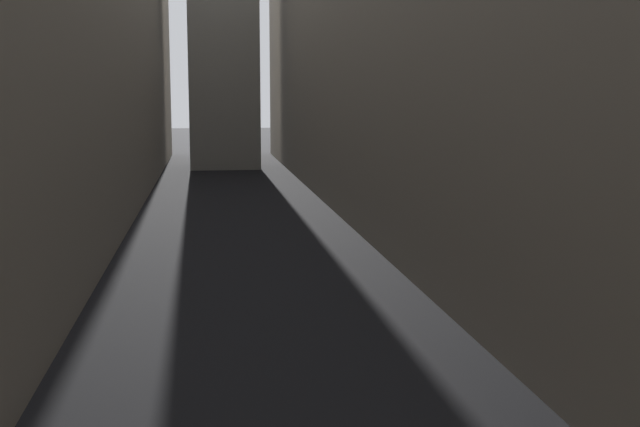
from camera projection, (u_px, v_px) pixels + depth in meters
name	position (u px, v px, depth m)	size (l,w,h in m)	color
ground_plane	(244.00, 239.00, 37.97)	(264.00, 264.00, 0.00)	black
building_block_right	(484.00, 24.00, 40.10)	(12.72, 108.00, 19.99)	gray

